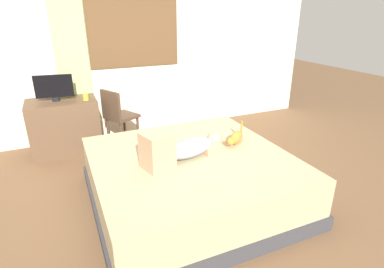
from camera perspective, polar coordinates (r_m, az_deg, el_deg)
The scene contains 10 objects.
ground_plane at distance 3.32m, azimuth -1.00°, elevation -12.31°, with size 16.00×16.00×0.00m, color brown.
back_wall_with_window at distance 4.91m, azimuth -11.89°, elevation 16.76°, with size 6.40×0.14×2.90m.
bed at distance 3.20m, azimuth -0.18°, elevation -8.34°, with size 1.96×1.94×0.51m.
person_lying at distance 2.98m, azimuth -1.87°, elevation -2.60°, with size 0.94×0.48×0.34m.
cat at distance 3.37m, azimuth 8.08°, elevation -0.70°, with size 0.30×0.25×0.21m.
desk at distance 4.62m, azimuth -22.53°, elevation 1.37°, with size 0.90×0.56×0.74m.
tv_monitor at distance 4.48m, azimuth -24.24°, elevation 7.88°, with size 0.48×0.10×0.35m.
cup at distance 4.39m, azimuth -19.15°, elevation 6.53°, with size 0.08×0.08×0.09m, color gold.
chair_by_desk at distance 4.45m, azimuth -13.65°, elevation 3.58°, with size 0.51×0.51×0.86m.
curtain_left at distance 4.72m, azimuth -21.24°, elevation 11.83°, with size 0.44×0.06×2.30m, color #ADCC75.
Camera 1 is at (-1.06, -2.52, 1.87)m, focal length 28.72 mm.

